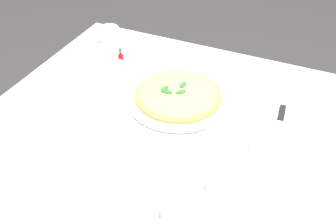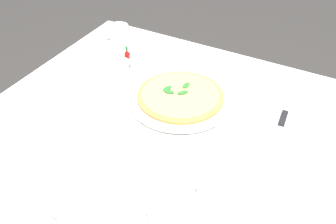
# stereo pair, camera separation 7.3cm
# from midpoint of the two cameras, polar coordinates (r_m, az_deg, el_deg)

# --- Properties ---
(dining_table) EXTENTS (1.09, 1.09, 0.75)m
(dining_table) POSITION_cam_midpoint_polar(r_m,az_deg,el_deg) (1.27, -0.12, -7.73)
(dining_table) COLOR white
(dining_table) RESTS_ON ground_plane
(pizza_plate) EXTENTS (0.33, 0.33, 0.02)m
(pizza_plate) POSITION_cam_midpoint_polar(r_m,az_deg,el_deg) (1.29, 3.36, 1.81)
(pizza_plate) COLOR white
(pizza_plate) RESTS_ON dining_table
(pizza) EXTENTS (0.28, 0.28, 0.02)m
(pizza) POSITION_cam_midpoint_polar(r_m,az_deg,el_deg) (1.28, 3.37, 2.31)
(pizza) COLOR #C68E47
(pizza) RESTS_ON pizza_plate
(coffee_cup_near_left) EXTENTS (0.13, 0.13, 0.07)m
(coffee_cup_near_left) POSITION_cam_midpoint_polar(r_m,az_deg,el_deg) (1.25, -8.75, 0.90)
(coffee_cup_near_left) COLOR white
(coffee_cup_near_left) RESTS_ON dining_table
(coffee_cup_right_edge) EXTENTS (0.13, 0.13, 0.06)m
(coffee_cup_right_edge) POSITION_cam_midpoint_polar(r_m,az_deg,el_deg) (0.94, 1.74, -14.68)
(coffee_cup_right_edge) COLOR white
(coffee_cup_right_edge) RESTS_ON dining_table
(coffee_cup_far_left) EXTENTS (0.13, 0.13, 0.06)m
(coffee_cup_far_left) POSITION_cam_midpoint_polar(r_m,az_deg,el_deg) (1.63, -5.65, 10.92)
(coffee_cup_far_left) COLOR white
(coffee_cup_far_left) RESTS_ON dining_table
(coffee_cup_back_corner) EXTENTS (0.13, 0.13, 0.07)m
(coffee_cup_back_corner) POSITION_cam_midpoint_polar(r_m,az_deg,el_deg) (1.00, -15.92, -12.30)
(coffee_cup_back_corner) COLOR white
(coffee_cup_back_corner) RESTS_ON dining_table
(napkin_folded) EXTENTS (0.23, 0.14, 0.02)m
(napkin_folded) POSITION_cam_midpoint_polar(r_m,az_deg,el_deg) (1.22, 17.10, -2.82)
(napkin_folded) COLOR white
(napkin_folded) RESTS_ON dining_table
(dinner_knife) EXTENTS (0.20, 0.04, 0.01)m
(dinner_knife) POSITION_cam_midpoint_polar(r_m,az_deg,el_deg) (1.21, 17.20, -2.41)
(dinner_knife) COLOR silver
(dinner_knife) RESTS_ON napkin_folded
(hot_sauce_bottle) EXTENTS (0.02, 0.02, 0.08)m
(hot_sauce_bottle) POSITION_cam_midpoint_polar(r_m,az_deg,el_deg) (1.45, -4.33, 7.46)
(hot_sauce_bottle) COLOR #B7140F
(hot_sauce_bottle) RESTS_ON dining_table
(salt_shaker) EXTENTS (0.03, 0.03, 0.06)m
(salt_shaker) POSITION_cam_midpoint_polar(r_m,az_deg,el_deg) (1.43, -4.57, 6.54)
(salt_shaker) COLOR white
(salt_shaker) RESTS_ON dining_table
(pepper_shaker) EXTENTS (0.03, 0.03, 0.06)m
(pepper_shaker) POSITION_cam_midpoint_polar(r_m,az_deg,el_deg) (1.48, -4.07, 7.75)
(pepper_shaker) COLOR white
(pepper_shaker) RESTS_ON dining_table
(menu_card) EXTENTS (0.02, 0.09, 0.06)m
(menu_card) POSITION_cam_midpoint_polar(r_m,az_deg,el_deg) (0.99, 8.66, -11.49)
(menu_card) COLOR white
(menu_card) RESTS_ON dining_table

